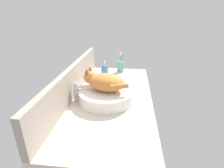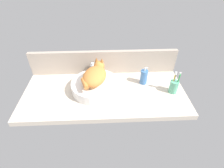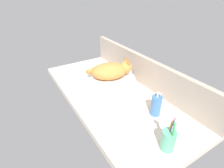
# 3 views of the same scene
# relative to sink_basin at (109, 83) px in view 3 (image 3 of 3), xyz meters

# --- Properties ---
(ground_plane) EXTENTS (1.27, 0.57, 0.04)m
(ground_plane) POSITION_rel_sink_basin_xyz_m (0.07, -0.02, -0.06)
(ground_plane) COLOR beige
(backsplash_panel) EXTENTS (1.27, 0.04, 0.21)m
(backsplash_panel) POSITION_rel_sink_basin_xyz_m (0.07, 0.25, 0.07)
(backsplash_panel) COLOR #AD9E8E
(backsplash_panel) RESTS_ON ground_plane
(sink_basin) EXTENTS (0.37, 0.37, 0.08)m
(sink_basin) POSITION_rel_sink_basin_xyz_m (0.00, 0.00, 0.00)
(sink_basin) COLOR white
(sink_basin) RESTS_ON ground_plane
(cat) EXTENTS (0.23, 0.31, 0.14)m
(cat) POSITION_rel_sink_basin_xyz_m (0.00, 0.01, 0.10)
(cat) COLOR orange
(cat) RESTS_ON sink_basin
(faucet) EXTENTS (0.04, 0.12, 0.14)m
(faucet) POSITION_rel_sink_basin_xyz_m (-0.02, 0.19, 0.03)
(faucet) COLOR silver
(faucet) RESTS_ON ground_plane
(soap_dispenser) EXTENTS (0.06, 0.06, 0.15)m
(soap_dispenser) POSITION_rel_sink_basin_xyz_m (0.40, 0.07, 0.02)
(soap_dispenser) COLOR #3F72B2
(soap_dispenser) RESTS_ON ground_plane
(toothbrush_cup) EXTENTS (0.06, 0.06, 0.19)m
(toothbrush_cup) POSITION_rel_sink_basin_xyz_m (0.60, -0.05, 0.02)
(toothbrush_cup) COLOR #5BB28E
(toothbrush_cup) RESTS_ON ground_plane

